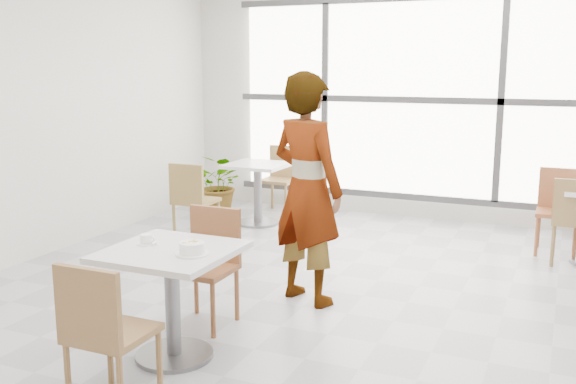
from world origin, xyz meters
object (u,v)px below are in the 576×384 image
at_px(person, 307,189).
at_px(plant_left, 220,184).
at_px(main_table, 172,282).
at_px(bg_chair_right_near, 576,216).
at_px(chair_far, 209,258).
at_px(bg_chair_left_far, 281,174).
at_px(coffee_cup, 147,240).
at_px(bg_chair_right_far, 559,205).
at_px(bg_chair_left_near, 192,196).
at_px(oatmeal_bowl, 192,248).
at_px(bg_table_left, 258,185).
at_px(chair_near, 102,327).

xyz_separation_m(person, plant_left, (-2.24, 2.51, -0.54)).
distance_m(main_table, bg_chair_right_near, 4.05).
height_order(bg_chair_right_near, plant_left, bg_chair_right_near).
relative_size(chair_far, bg_chair_left_far, 1.00).
distance_m(coffee_cup, bg_chair_right_near, 4.17).
relative_size(bg_chair_left_far, bg_chair_right_far, 1.00).
bearing_deg(bg_chair_left_far, coffee_cup, -77.48).
bearing_deg(chair_far, coffee_cup, -100.37).
xyz_separation_m(main_table, person, (0.41, 1.35, 0.42)).
xyz_separation_m(person, bg_chair_left_near, (-1.87, 1.24, -0.44)).
distance_m(chair_far, oatmeal_bowl, 0.81).
distance_m(chair_far, bg_chair_left_far, 3.84).
relative_size(oatmeal_bowl, coffee_cup, 1.32).
distance_m(chair_far, coffee_cup, 0.68).
relative_size(person, bg_table_left, 2.50).
bearing_deg(chair_near, bg_chair_left_near, -65.73).
height_order(main_table, bg_chair_left_near, bg_chair_left_near).
distance_m(oatmeal_bowl, coffee_cup, 0.42).
height_order(chair_near, oatmeal_bowl, chair_near).
xyz_separation_m(chair_far, bg_chair_left_near, (-1.37, 1.96, 0.00)).
relative_size(person, plant_left, 2.38).
xyz_separation_m(bg_chair_left_near, plant_left, (-0.37, 1.27, -0.11)).
bearing_deg(plant_left, person, -48.22).
bearing_deg(bg_chair_right_far, person, -127.98).
bearing_deg(bg_chair_right_near, plant_left, -8.15).
distance_m(bg_chair_left_near, bg_chair_left_far, 1.76).
height_order(chair_near, coffee_cup, chair_near).
bearing_deg(coffee_cup, main_table, -8.66).
xyz_separation_m(chair_far, oatmeal_bowl, (0.30, -0.70, 0.29)).
bearing_deg(chair_far, main_table, -81.24).
xyz_separation_m(coffee_cup, bg_chair_right_far, (2.47, 3.69, -0.28)).
distance_m(bg_table_left, bg_chair_left_far, 0.76).
height_order(bg_table_left, bg_chair_right_near, bg_chair_right_near).
height_order(main_table, bg_table_left, same).
height_order(bg_chair_left_far, bg_chair_right_far, same).
relative_size(main_table, bg_chair_left_near, 0.92).
bearing_deg(main_table, coffee_cup, 171.34).
xyz_separation_m(chair_near, plant_left, (-1.87, 4.59, -0.11)).
bearing_deg(chair_near, oatmeal_bowl, -103.89).
height_order(oatmeal_bowl, bg_table_left, oatmeal_bowl).
relative_size(bg_chair_left_near, bg_chair_left_far, 1.00).
xyz_separation_m(chair_near, person, (0.37, 2.08, 0.44)).
bearing_deg(chair_far, bg_chair_left_near, 125.00).
bearing_deg(person, chair_far, 75.03).
bearing_deg(bg_chair_right_near, bg_chair_left_far, -16.67).
height_order(chair_far, bg_chair_right_near, same).
height_order(chair_far, bg_chair_right_far, same).
relative_size(bg_chair_left_far, plant_left, 1.10).
relative_size(person, bg_chair_right_near, 2.16).
bearing_deg(bg_chair_left_near, chair_far, 125.00).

